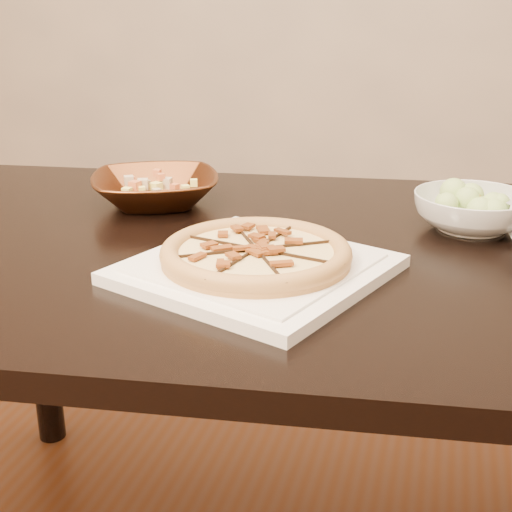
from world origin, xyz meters
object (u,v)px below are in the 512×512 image
object	(u,v)px
dining_table	(230,295)
plate	(256,269)
pizza	(256,253)
salad_bowl	(472,212)
bronze_bowl	(156,189)

from	to	relation	value
dining_table	plate	world-z (taller)	plate
pizza	salad_bowl	xyz separation A→B (m)	(0.30, 0.31, -0.00)
pizza	bronze_bowl	size ratio (longest dim) A/B	1.15
pizza	salad_bowl	size ratio (longest dim) A/B	1.38
plate	pizza	world-z (taller)	pizza
plate	dining_table	bearing A→B (deg)	121.64
bronze_bowl	salad_bowl	world-z (taller)	salad_bowl
plate	pizza	bearing A→B (deg)	126.95
salad_bowl	plate	bearing A→B (deg)	-134.58
salad_bowl	pizza	bearing A→B (deg)	-134.58
dining_table	pizza	size ratio (longest dim) A/B	5.49
plate	bronze_bowl	bearing A→B (deg)	133.20
dining_table	bronze_bowl	size ratio (longest dim) A/B	6.30
pizza	bronze_bowl	xyz separation A→B (m)	(-0.28, 0.30, -0.00)
plate	bronze_bowl	world-z (taller)	bronze_bowl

